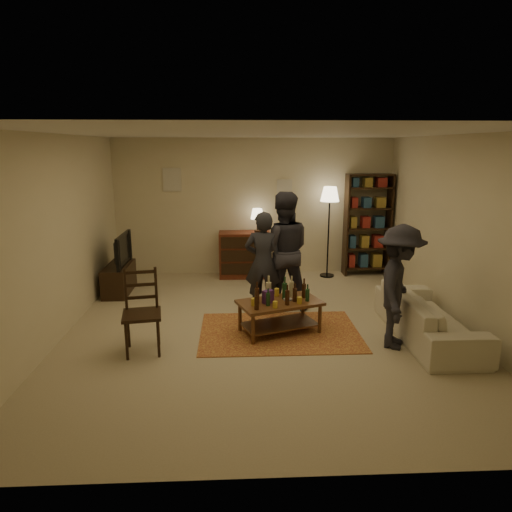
{
  "coord_description": "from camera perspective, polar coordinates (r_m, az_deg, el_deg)",
  "views": [
    {
      "loc": [
        -0.4,
        -6.06,
        2.54
      ],
      "look_at": [
        -0.1,
        0.1,
        1.05
      ],
      "focal_mm": 32.0,
      "sensor_mm": 36.0,
      "label": 1
    }
  ],
  "objects": [
    {
      "name": "floor",
      "position": [
        6.58,
        0.93,
        -9.1
      ],
      "size": [
        6.0,
        6.0,
        0.0
      ],
      "primitive_type": "plane",
      "color": "#C6B793",
      "rests_on": "ground"
    },
    {
      "name": "room_shell",
      "position": [
        9.07,
        -4.38,
        8.95
      ],
      "size": [
        6.0,
        6.0,
        6.0
      ],
      "color": "beige",
      "rests_on": "ground"
    },
    {
      "name": "rug",
      "position": [
        6.48,
        2.95,
        -9.44
      ],
      "size": [
        2.2,
        1.5,
        0.01
      ],
      "primitive_type": "cube",
      "color": "maroon",
      "rests_on": "ground"
    },
    {
      "name": "coffee_table",
      "position": [
        6.33,
        2.94,
        -6.15
      ],
      "size": [
        1.26,
        0.95,
        0.8
      ],
      "rotation": [
        0.0,
        0.0,
        0.34
      ],
      "color": "brown",
      "rests_on": "ground"
    },
    {
      "name": "dining_chair",
      "position": [
        5.92,
        -14.11,
        -6.27
      ],
      "size": [
        0.53,
        0.53,
        1.07
      ],
      "rotation": [
        0.0,
        0.0,
        0.16
      ],
      "color": "black",
      "rests_on": "ground"
    },
    {
      "name": "tv_stand",
      "position": [
        8.4,
        -16.77,
        -1.86
      ],
      "size": [
        0.4,
        1.0,
        1.06
      ],
      "color": "black",
      "rests_on": "ground"
    },
    {
      "name": "dresser",
      "position": [
        9.01,
        -1.38,
        0.34
      ],
      "size": [
        1.0,
        0.5,
        1.36
      ],
      "color": "brown",
      "rests_on": "ground"
    },
    {
      "name": "bookshelf",
      "position": [
        9.35,
        13.74,
        3.92
      ],
      "size": [
        0.9,
        0.34,
        2.02
      ],
      "color": "black",
      "rests_on": "ground"
    },
    {
      "name": "floor_lamp",
      "position": [
        8.96,
        9.19,
        6.86
      ],
      "size": [
        0.36,
        0.36,
        1.78
      ],
      "color": "black",
      "rests_on": "ground"
    },
    {
      "name": "sofa",
      "position": [
        6.62,
        20.72,
        -7.07
      ],
      "size": [
        0.81,
        2.08,
        0.61
      ],
      "primitive_type": "imported",
      "rotation": [
        0.0,
        0.0,
        1.57
      ],
      "color": "beige",
      "rests_on": "ground"
    },
    {
      "name": "person_left",
      "position": [
        7.0,
        0.9,
        -0.84
      ],
      "size": [
        0.64,
        0.49,
        1.59
      ],
      "primitive_type": "imported",
      "rotation": [
        0.0,
        0.0,
        2.94
      ],
      "color": "#25262D",
      "rests_on": "ground"
    },
    {
      "name": "person_right",
      "position": [
        7.18,
        3.33,
        0.63
      ],
      "size": [
        0.93,
        0.74,
        1.87
      ],
      "primitive_type": "imported",
      "rotation": [
        0.0,
        0.0,
        3.1
      ],
      "color": "#2B2A32",
      "rests_on": "ground"
    },
    {
      "name": "person_by_sofa",
      "position": [
        6.06,
        17.43,
        -3.74
      ],
      "size": [
        0.97,
        1.19,
        1.6
      ],
      "primitive_type": "imported",
      "rotation": [
        0.0,
        0.0,
        1.15
      ],
      "color": "#24232A",
      "rests_on": "ground"
    }
  ]
}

